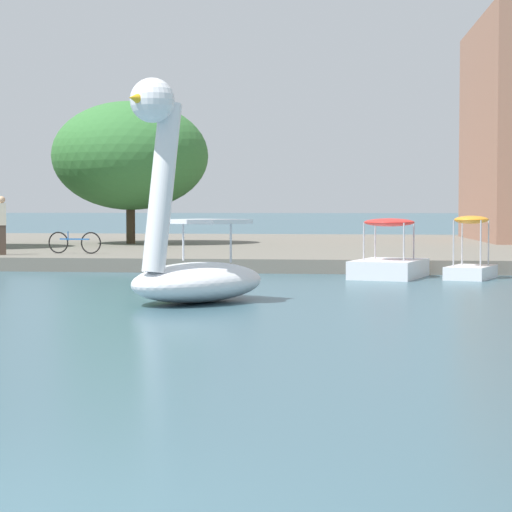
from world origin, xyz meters
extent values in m
cube|color=#6B665B|center=(0.00, 34.55, 0.19)|extent=(122.57, 24.78, 0.38)
ellipsoid|color=white|center=(-1.11, 13.89, 0.37)|extent=(3.07, 3.57, 0.74)
cylinder|color=white|center=(-1.59, 13.03, 2.11)|extent=(0.79, 0.98, 3.06)
sphere|color=white|center=(-1.71, 12.82, 3.63)|extent=(1.07, 1.07, 0.79)
cone|color=yellow|center=(-1.87, 12.55, 3.63)|extent=(0.64, 0.68, 0.43)
cube|color=white|center=(-0.99, 14.11, 1.50)|extent=(1.69, 1.66, 0.08)
cylinder|color=silver|center=(-1.49, 14.39, 1.12)|extent=(0.04, 0.04, 0.75)
cylinder|color=silver|center=(-0.48, 13.83, 1.12)|extent=(0.04, 0.04, 0.75)
cube|color=white|center=(2.39, 20.95, 0.22)|extent=(2.06, 2.68, 0.45)
ellipsoid|color=red|center=(2.39, 20.95, 1.38)|extent=(1.54, 1.59, 0.20)
cylinder|color=#B7B7BF|center=(2.04, 21.59, 0.91)|extent=(0.04, 0.04, 0.93)
cylinder|color=#B7B7BF|center=(3.01, 21.34, 0.91)|extent=(0.04, 0.04, 0.93)
cylinder|color=#B7B7BF|center=(1.78, 20.56, 0.91)|extent=(0.04, 0.04, 0.93)
cylinder|color=#B7B7BF|center=(2.75, 20.32, 0.91)|extent=(0.04, 0.04, 0.93)
cube|color=white|center=(4.39, 20.89, 0.16)|extent=(1.44, 1.99, 0.32)
ellipsoid|color=orange|center=(4.39, 20.89, 1.45)|extent=(1.11, 1.27, 0.20)
cylinder|color=#B7B7BF|center=(4.21, 21.40, 0.88)|extent=(0.04, 0.04, 1.13)
cylinder|color=#B7B7BF|center=(4.84, 21.19, 0.88)|extent=(0.04, 0.04, 1.13)
cylinder|color=#B7B7BF|center=(3.95, 20.58, 0.88)|extent=(0.04, 0.04, 1.13)
cylinder|color=#B7B7BF|center=(4.58, 20.38, 0.88)|extent=(0.04, 0.04, 1.13)
cylinder|color=#423323|center=(-7.23, 32.97, 1.52)|extent=(0.33, 0.33, 2.29)
ellipsoid|color=#387538|center=(-7.23, 32.97, 3.66)|extent=(6.57, 6.59, 4.04)
cube|color=#47382D|center=(-8.68, 23.71, 0.80)|extent=(0.27, 0.27, 0.85)
cube|color=beige|center=(-8.68, 23.71, 1.55)|extent=(0.30, 0.30, 0.64)
sphere|color=tan|center=(-8.68, 23.71, 1.97)|extent=(0.20, 0.20, 0.20)
torus|color=black|center=(-6.33, 24.69, 0.70)|extent=(0.64, 0.13, 0.65)
torus|color=black|center=(-7.37, 24.84, 0.70)|extent=(0.64, 0.13, 0.65)
cube|color=#1E59A5|center=(-6.85, 24.77, 0.81)|extent=(0.94, 0.17, 0.04)
cylinder|color=#1E59A5|center=(-7.06, 24.80, 0.90)|extent=(0.03, 0.03, 0.27)
camera|label=1|loc=(2.43, -5.04, 1.78)|focal=73.03mm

